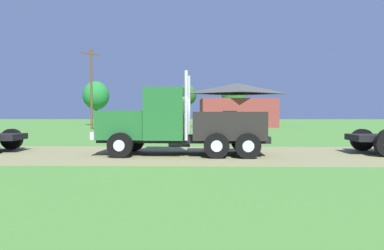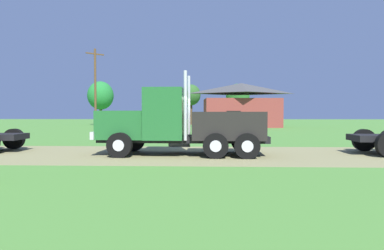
{
  "view_description": "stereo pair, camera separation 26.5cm",
  "coord_description": "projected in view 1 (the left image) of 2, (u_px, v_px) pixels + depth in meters",
  "views": [
    {
      "loc": [
        1.01,
        -14.51,
        1.79
      ],
      "look_at": [
        0.64,
        0.75,
        1.28
      ],
      "focal_mm": 30.69,
      "sensor_mm": 36.0,
      "label": 1
    },
    {
      "loc": [
        1.27,
        -14.5,
        1.79
      ],
      "look_at": [
        0.64,
        0.75,
        1.28
      ],
      "focal_mm": 30.69,
      "sensor_mm": 36.0,
      "label": 2
    }
  ],
  "objects": [
    {
      "name": "shed_building",
      "position": [
        237.0,
        106.0,
        44.8
      ],
      "size": [
        10.8,
        6.7,
        6.01
      ],
      "color": "brown",
      "rests_on": "ground_plane"
    },
    {
      "name": "utility_pole_near",
      "position": [
        91.0,
        87.0,
        38.22
      ],
      "size": [
        1.72,
        1.58,
        9.42
      ],
      "color": "brown",
      "rests_on": "ground_plane"
    },
    {
      "name": "ground_plane",
      "position": [
        177.0,
        154.0,
        14.58
      ],
      "size": [
        200.0,
        200.0,
        0.0
      ],
      "primitive_type": "plane",
      "color": "#4B8534"
    },
    {
      "name": "tree_mid",
      "position": [
        187.0,
        95.0,
        55.15
      ],
      "size": [
        3.2,
        3.2,
        6.77
      ],
      "color": "#513823",
      "rests_on": "ground_plane"
    },
    {
      "name": "truck_foreground_white",
      "position": [
        181.0,
        125.0,
        14.39
      ],
      "size": [
        7.49,
        2.88,
        3.57
      ],
      "color": "black",
      "rests_on": "ground_plane"
    },
    {
      "name": "dirt_track",
      "position": [
        177.0,
        154.0,
        14.58
      ],
      "size": [
        120.0,
        6.79,
        0.01
      ],
      "primitive_type": "cube",
      "color": "#868153",
      "rests_on": "ground_plane"
    },
    {
      "name": "tree_left",
      "position": [
        96.0,
        96.0,
        52.87
      ],
      "size": [
        4.17,
        4.17,
        7.09
      ],
      "color": "#513823",
      "rests_on": "ground_plane"
    },
    {
      "name": "tree_right",
      "position": [
        233.0,
        97.0,
        57.12
      ],
      "size": [
        4.07,
        4.07,
        7.07
      ],
      "color": "#513823",
      "rests_on": "ground_plane"
    }
  ]
}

